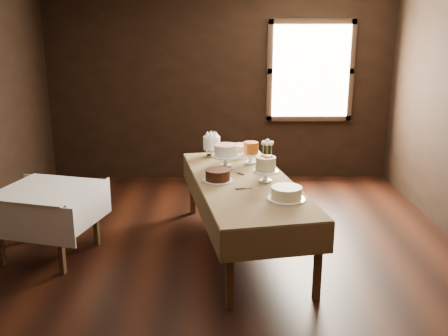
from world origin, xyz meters
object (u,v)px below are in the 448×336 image
Objects in this scene: cake_flowers at (266,170)px; cake_server_b at (288,191)px; cake_lattice at (226,157)px; cake_server_d at (266,170)px; flower_vase at (267,166)px; cake_meringue at (212,147)px; cake_cream at (286,194)px; cake_server_a at (252,188)px; side_table at (46,196)px; cake_chocolate at (218,176)px; cake_server_c at (233,172)px; display_table at (244,186)px; cake_caramel at (251,154)px; cake_speckled at (241,151)px.

cake_server_b is (0.19, -0.30, -0.11)m from cake_flowers.
cake_lattice reaches higher than cake_server_d.
flower_vase is (0.01, -0.05, 0.06)m from cake_server_d.
flower_vase is at bearing -47.79° from cake_meringue.
cake_lattice is 0.86× the size of cake_cream.
cake_meringue is at bearing 98.62° from cake_server_a.
cake_meringue reaches higher than cake_server_d.
cake_cream is 2.80× the size of flower_vase.
cake_chocolate reaches higher than side_table.
cake_cream reaches higher than cake_server_a.
cake_cream is (0.68, -1.54, -0.06)m from cake_meringue.
display_table is at bearing 158.83° from cake_server_c.
cake_lattice is at bearing 152.65° from flower_vase.
cake_chocolate is at bearing -120.08° from cake_caramel.
flower_vase is at bearing -65.37° from cake_caramel.
cake_speckled is 0.69m from cake_server_c.
flower_vase is at bearing 81.88° from cake_flowers.
cake_flowers reaches higher than cake_server_d.
cake_meringue reaches higher than flower_vase.
cake_server_c is at bearing 143.49° from cake_server_d.
cake_lattice is 0.56m from cake_chocolate.
flower_vase reaches higher than cake_chocolate.
cake_server_c is at bearing -99.75° from cake_speckled.
cake_chocolate is 1.46× the size of cake_server_d.
flower_vase reaches higher than cake_cream.
cake_meringue is at bearing 118.59° from cake_flowers.
cake_meringue is 1.50m from cake_server_b.
display_table is at bearing -72.53° from cake_lattice.
cake_server_b is (0.29, -0.98, -0.11)m from cake_caramel.
cake_flowers is at bearing -98.12° from flower_vase.
cake_speckled is (0.35, 0.02, -0.05)m from cake_meringue.
cake_server_b is (0.05, 0.24, -0.05)m from cake_cream.
cake_lattice is at bearing -69.25° from cake_meringue.
display_table is 0.29m from cake_chocolate.
cake_caramel is 0.74× the size of cake_chocolate.
cake_server_d is at bearing -45.69° from cake_meringue.
display_table is at bearing -99.84° from cake_caramel.
cake_speckled is 1.04m from cake_chocolate.
cake_server_c is at bearing 13.01° from side_table.
cake_server_b and cake_server_d have the same top height.
flower_vase reaches higher than cake_server_a.
cake_chocolate is at bearing 133.98° from cake_server_a.
cake_chocolate is 0.84m from cake_cream.
cake_server_b is 1.00× the size of cake_server_d.
cake_lattice is 0.68m from cake_flowers.
cake_meringue is 1.90× the size of flower_vase.
cake_caramel is at bearing 59.92° from cake_chocolate.
cake_cream is 1.60× the size of cake_server_a.
cake_server_b is 0.82m from cake_server_c.
cake_chocolate reaches higher than display_table.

